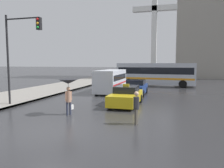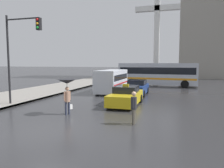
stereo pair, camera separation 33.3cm
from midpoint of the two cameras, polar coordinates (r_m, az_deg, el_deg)
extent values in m
plane|color=#2D2D30|center=(10.12, -17.13, -12.16)|extent=(300.00, 300.00, 0.00)
cube|color=gold|center=(15.80, 3.08, -3.59)|extent=(1.80, 4.40, 0.74)
cube|color=black|center=(15.93, 3.26, -1.33)|extent=(1.58, 1.98, 0.47)
cylinder|color=black|center=(14.36, 5.23, -5.47)|extent=(0.20, 0.60, 0.60)
cylinder|color=black|center=(14.76, -1.34, -5.15)|extent=(0.20, 0.60, 0.60)
cylinder|color=black|center=(17.01, 6.90, -3.77)|extent=(0.20, 0.60, 0.60)
cylinder|color=black|center=(17.34, 1.29, -3.55)|extent=(0.20, 0.60, 0.60)
cube|color=yellow|center=(15.68, 3.10, -0.28)|extent=(0.44, 0.16, 0.16)
cube|color=navy|center=(21.06, 5.80, -1.27)|extent=(1.80, 4.19, 0.78)
cube|color=black|center=(21.20, 5.91, 0.46)|extent=(1.58, 1.89, 0.46)
cylinder|color=black|center=(19.69, 7.60, -2.51)|extent=(0.20, 0.60, 0.60)
cylinder|color=black|center=(20.00, 2.74, -2.35)|extent=(0.20, 0.60, 0.60)
cylinder|color=black|center=(22.24, 8.54, -1.61)|extent=(0.20, 0.60, 0.60)
cylinder|color=black|center=(22.52, 4.21, -1.47)|extent=(0.20, 0.60, 0.60)
cube|color=silver|center=(22.41, -0.76, 0.91)|extent=(2.02, 5.69, 2.14)
cube|color=black|center=(22.39, -0.76, 1.88)|extent=(2.04, 5.23, 0.55)
cube|color=red|center=(22.44, -0.76, 0.23)|extent=(2.04, 5.46, 0.14)
cylinder|color=black|center=(20.63, 0.46, -2.06)|extent=(0.20, 0.63, 0.63)
cylinder|color=black|center=(21.19, -4.51, -1.87)|extent=(0.20, 0.63, 0.63)
cylinder|color=black|center=(23.91, 2.57, -1.02)|extent=(0.20, 0.63, 0.63)
cylinder|color=black|center=(24.40, -1.78, -0.89)|extent=(0.20, 0.63, 0.63)
cube|color=#B2B7C1|center=(29.33, 10.99, 2.68)|extent=(10.19, 3.29, 2.75)
cube|color=black|center=(29.31, 11.01, 3.48)|extent=(9.70, 3.27, 0.84)
cube|color=orange|center=(29.36, 10.97, 1.54)|extent=(9.90, 3.29, 0.24)
cylinder|color=black|center=(30.25, 17.89, 0.40)|extent=(0.98, 0.36, 0.96)
cylinder|color=black|center=(27.86, 17.69, -0.01)|extent=(0.98, 0.36, 0.96)
cylinder|color=black|center=(31.25, 5.40, 0.80)|extent=(0.98, 0.36, 0.96)
cylinder|color=black|center=(28.95, 4.19, 0.43)|extent=(0.98, 0.36, 0.96)
cylinder|color=#2D3347|center=(13.03, -12.35, -6.33)|extent=(0.16, 0.16, 0.77)
cylinder|color=#2D3347|center=(13.15, -11.57, -6.20)|extent=(0.16, 0.16, 0.77)
cylinder|color=tan|center=(12.97, -12.02, -3.28)|extent=(0.42, 0.42, 0.61)
sphere|color=tan|center=(12.91, -12.06, -1.23)|extent=(0.22, 0.22, 0.22)
cylinder|color=tan|center=(12.85, -12.74, -3.17)|extent=(0.09, 0.09, 0.52)
cylinder|color=tan|center=(13.08, -11.32, -2.99)|extent=(0.09, 0.09, 0.52)
cone|color=#232328|center=(12.86, -12.10, 0.62)|extent=(1.12, 1.12, 0.25)
cylinder|color=black|center=(12.90, -12.07, -0.88)|extent=(0.02, 0.02, 0.68)
cube|color=white|center=(13.28, -11.12, -5.91)|extent=(0.17, 0.21, 0.28)
cylinder|color=#4C473D|center=(11.03, 5.56, -8.40)|extent=(0.12, 0.12, 0.77)
cylinder|color=#4C473D|center=(10.82, 5.33, -8.67)|extent=(0.12, 0.12, 0.77)
cylinder|color=#28282D|center=(10.78, 5.48, -4.99)|extent=(0.30, 0.30, 0.61)
sphere|color=#DBAD89|center=(10.70, 5.50, -2.53)|extent=(0.22, 0.22, 0.22)
cylinder|color=#28282D|center=(10.95, 5.68, -4.58)|extent=(0.07, 0.07, 0.52)
cylinder|color=#28282D|center=(10.59, 5.28, -4.92)|extent=(0.07, 0.07, 0.52)
cylinder|color=black|center=(16.93, -26.03, 5.34)|extent=(0.14, 0.14, 6.29)
cylinder|color=black|center=(16.38, -23.00, 15.50)|extent=(2.56, 0.10, 0.10)
cube|color=black|center=(15.56, -19.14, 14.68)|extent=(0.28, 0.28, 0.80)
sphere|color=red|center=(15.48, -19.52, 15.70)|extent=(0.16, 0.16, 0.16)
sphere|color=orange|center=(15.43, -19.49, 14.75)|extent=(0.16, 0.16, 0.16)
sphere|color=green|center=(15.39, -19.46, 13.80)|extent=(0.16, 0.16, 0.16)
cube|color=white|center=(40.40, 10.72, 13.50)|extent=(0.90, 0.90, 17.44)
cube|color=white|center=(41.11, 10.82, 18.80)|extent=(7.67, 0.90, 0.90)
camera|label=1|loc=(0.17, -90.56, -0.05)|focal=35.00mm
camera|label=2|loc=(0.17, 89.44, 0.05)|focal=35.00mm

